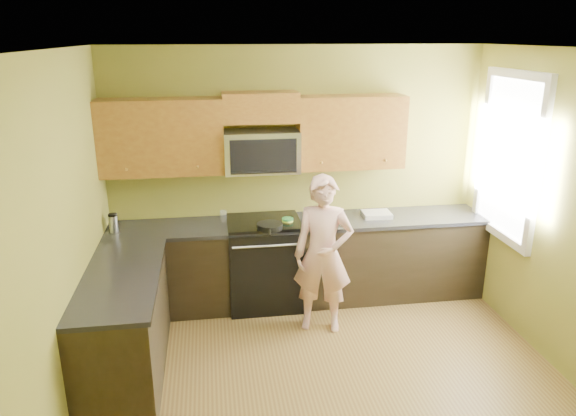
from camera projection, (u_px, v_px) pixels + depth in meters
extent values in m
plane|color=brown|center=(336.00, 397.00, 4.31)|extent=(4.00, 4.00, 0.00)
plane|color=white|center=(348.00, 50.00, 3.47)|extent=(4.00, 4.00, 0.00)
plane|color=olive|center=(297.00, 174.00, 5.77)|extent=(4.00, 0.00, 4.00)
plane|color=olive|center=(55.00, 258.00, 3.61)|extent=(0.00, 4.00, 4.00)
cube|color=black|center=(301.00, 262.00, 5.77)|extent=(4.00, 0.60, 0.88)
cube|color=black|center=(125.00, 327.00, 4.50)|extent=(0.60, 1.60, 0.88)
cube|color=black|center=(301.00, 223.00, 5.62)|extent=(4.00, 0.62, 0.04)
cube|color=black|center=(121.00, 277.00, 4.36)|extent=(0.62, 1.60, 0.04)
cube|color=#8B5E20|center=(260.00, 107.00, 5.32)|extent=(0.76, 0.33, 0.30)
imported|color=#F08778|center=(323.00, 255.00, 5.11)|extent=(0.65, 0.51, 1.56)
cube|color=#B27F47|center=(343.00, 222.00, 5.56)|extent=(0.14, 0.14, 0.01)
ellipsoid|color=silver|center=(311.00, 223.00, 5.46)|extent=(0.14, 0.15, 0.06)
ellipsoid|color=silver|center=(314.00, 218.00, 5.60)|extent=(0.14, 0.15, 0.07)
cube|color=white|center=(377.00, 214.00, 5.74)|extent=(0.31, 0.25, 0.05)
cylinder|color=silver|center=(223.00, 216.00, 5.58)|extent=(0.08, 0.08, 0.12)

